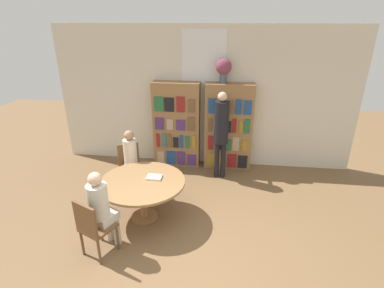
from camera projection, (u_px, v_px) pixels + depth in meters
name	position (u px, v px, depth m)	size (l,w,h in m)	color
ground_plane	(180.00, 267.00, 4.04)	(16.00, 16.00, 0.00)	brown
wall_back	(204.00, 98.00, 6.42)	(6.40, 0.07, 3.00)	beige
bookshelf_left	(177.00, 125.00, 6.53)	(1.00, 0.34, 1.87)	olive
bookshelf_right	(228.00, 127.00, 6.40)	(1.00, 0.34, 1.87)	olive
flower_vase	(224.00, 68.00, 5.94)	(0.32, 0.32, 0.49)	#475166
reading_table	(142.00, 186.00, 4.80)	(1.38, 1.38, 0.70)	olive
chair_near_camera	(93.00, 226.00, 4.04)	(0.53, 0.53, 0.90)	brown
chair_left_side	(130.00, 165.00, 5.72)	(0.54, 0.54, 0.90)	brown
seated_reader_left	(131.00, 159.00, 5.48)	(0.37, 0.40, 1.25)	beige
seated_reader_right	(101.00, 206.00, 4.10)	(0.38, 0.41, 1.26)	beige
librarian_standing	(221.00, 127.00, 5.89)	(0.29, 0.56, 1.81)	black
open_book_on_table	(154.00, 177.00, 4.84)	(0.24, 0.18, 0.03)	silver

